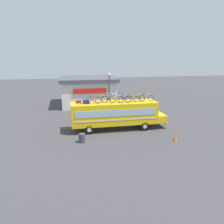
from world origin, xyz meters
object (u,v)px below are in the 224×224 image
object	(u,v)px
rooftop_bicycle_4	(117,100)
trash_bin	(82,138)
bus	(116,113)
rooftop_bicycle_6	(132,99)
luggage_bag_2	(86,102)
luggage_bag_1	(78,102)
rooftop_bicycle_3	(109,99)
rooftop_bicycle_2	(101,99)
street_lamp	(109,89)
rooftop_bicycle_1	(93,100)
traffic_cone	(175,138)
rooftop_bicycle_8	(146,98)
rooftop_bicycle_7	(138,98)
rooftop_bicycle_5	(124,99)

from	to	relation	value
rooftop_bicycle_4	trash_bin	size ratio (longest dim) A/B	1.95
bus	rooftop_bicycle_6	size ratio (longest dim) A/B	6.39
luggage_bag_2	luggage_bag_1	bearing A→B (deg)	157.33
rooftop_bicycle_6	rooftop_bicycle_3	bearing A→B (deg)	168.96
rooftop_bicycle_4	rooftop_bicycle_6	distance (m)	1.68
bus	luggage_bag_2	distance (m)	3.54
rooftop_bicycle_2	trash_bin	bearing A→B (deg)	-124.81
rooftop_bicycle_4	street_lamp	world-z (taller)	street_lamp
luggage_bag_2	rooftop_bicycle_1	xyz separation A→B (m)	(0.73, -0.35, 0.17)
traffic_cone	rooftop_bicycle_4	bearing A→B (deg)	137.85
bus	rooftop_bicycle_8	world-z (taller)	rooftop_bicycle_8
rooftop_bicycle_2	rooftop_bicycle_4	world-z (taller)	rooftop_bicycle_2
rooftop_bicycle_3	rooftop_bicycle_7	world-z (taller)	rooftop_bicycle_3
rooftop_bicycle_2	rooftop_bicycle_5	bearing A→B (deg)	-5.78
rooftop_bicycle_4	rooftop_bicycle_7	bearing A→B (deg)	11.52
rooftop_bicycle_7	rooftop_bicycle_2	bearing A→B (deg)	-179.00
rooftop_bicycle_8	traffic_cone	distance (m)	5.65
rooftop_bicycle_7	street_lamp	world-z (taller)	street_lamp
luggage_bag_1	traffic_cone	bearing A→B (deg)	-29.56
rooftop_bicycle_5	rooftop_bicycle_6	distance (m)	0.82
bus	rooftop_bicycle_2	distance (m)	2.33
rooftop_bicycle_2	trash_bin	xyz separation A→B (m)	(-2.31, -3.33, -3.02)
rooftop_bicycle_6	trash_bin	bearing A→B (deg)	-153.21
rooftop_bicycle_1	rooftop_bicycle_4	bearing A→B (deg)	-0.01
rooftop_bicycle_1	rooftop_bicycle_3	size ratio (longest dim) A/B	1.02
luggage_bag_2	rooftop_bicycle_2	xyz separation A→B (m)	(1.57, 0.10, 0.19)
trash_bin	street_lamp	bearing A→B (deg)	65.69
bus	trash_bin	distance (m)	5.33
rooftop_bicycle_3	trash_bin	world-z (taller)	rooftop_bicycle_3
luggage_bag_1	rooftop_bicycle_5	size ratio (longest dim) A/B	0.32
rooftop_bicycle_7	rooftop_bicycle_5	bearing A→B (deg)	-168.67
rooftop_bicycle_2	bus	bearing A→B (deg)	-2.24
rooftop_bicycle_3	luggage_bag_1	bearing A→B (deg)	176.32
bus	rooftop_bicycle_6	distance (m)	2.36
trash_bin	rooftop_bicycle_1	bearing A→B (deg)	62.95
rooftop_bicycle_1	rooftop_bicycle_3	world-z (taller)	rooftop_bicycle_3
rooftop_bicycle_4	rooftop_bicycle_5	distance (m)	0.90
luggage_bag_2	rooftop_bicycle_5	xyz separation A→B (m)	(4.13, -0.16, 0.19)
rooftop_bicycle_2	rooftop_bicycle_7	world-z (taller)	rooftop_bicycle_2
luggage_bag_2	rooftop_bicycle_2	size ratio (longest dim) A/B	0.41
bus	rooftop_bicycle_2	xyz separation A→B (m)	(-1.67, 0.07, 1.63)
rooftop_bicycle_3	rooftop_bicycle_5	distance (m)	1.70
luggage_bag_2	rooftop_bicycle_6	size ratio (longest dim) A/B	0.42
rooftop_bicycle_2	rooftop_bicycle_8	distance (m)	5.07
rooftop_bicycle_3	rooftop_bicycle_6	xyz separation A→B (m)	(2.47, -0.48, -0.03)
rooftop_bicycle_2	street_lamp	size ratio (longest dim) A/B	0.30
bus	luggage_bag_1	xyz separation A→B (m)	(-4.01, 0.29, 1.38)
luggage_bag_1	rooftop_bicycle_1	size ratio (longest dim) A/B	0.32
rooftop_bicycle_1	rooftop_bicycle_5	distance (m)	3.41
bus	traffic_cone	xyz separation A→B (m)	(4.79, -4.70, -1.50)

